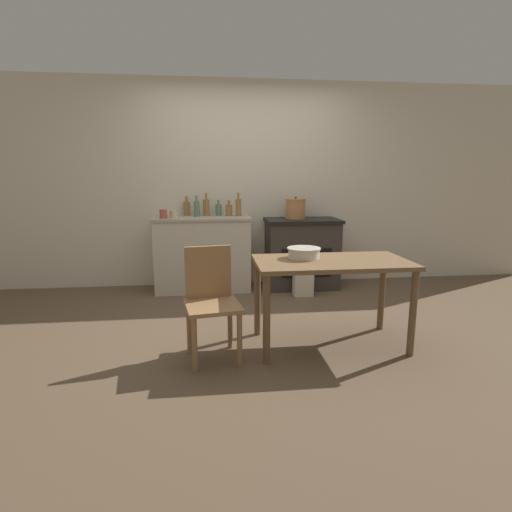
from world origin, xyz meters
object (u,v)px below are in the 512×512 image
Objects in this scene: bottle_center_left at (229,210)px; cup_mid_right at (174,214)px; flour_sack at (303,281)px; cup_right at (163,214)px; chair at (211,299)px; bottle_mid_left at (206,207)px; bottle_left at (219,209)px; stove at (302,253)px; stock_pot at (296,209)px; mixing_bowl_large at (304,252)px; bottle_far_left at (238,207)px; bottle_center_right at (197,208)px; bottle_center at (187,208)px; work_table at (331,272)px.

bottle_center_left is 2.09× the size of cup_mid_right.
flour_sack is 3.30× the size of cup_right.
bottle_center_left reaches higher than chair.
bottle_left is at bearing 5.16° from bottle_mid_left.
stove is 1.18m from bottle_left.
chair is 4.38× the size of bottle_left.
chair is at bearing -118.97° from stock_pot.
bottle_left is at bearing 152.99° from bottle_center_left.
mixing_bowl_large is 2.65× the size of cup_right.
bottle_far_left is (-0.79, 0.07, 0.58)m from stove.
bottle_center_right is (-1.22, 0.03, 0.01)m from stock_pot.
bottle_mid_left is 3.05× the size of cup_mid_right.
bottle_center is at bearing 173.24° from stock_pot.
stock_pot is 2.99× the size of cup_mid_right.
flour_sack is 3.76× the size of cup_mid_right.
stove reaches higher than work_table.
work_table is 4.54× the size of stock_pot.
stove is 1.32m from bottle_mid_left.
chair is 1.91m from cup_right.
chair is 2.10m from bottle_mid_left.
bottle_center_right is (-1.12, 1.87, 0.38)m from work_table.
cup_mid_right is (-0.78, -0.11, -0.07)m from bottle_far_left.
cup_mid_right is at bearing 166.20° from flour_sack.
bottle_center_left is 0.53m from bottle_center.
bottle_far_left is 1.11× the size of bottle_center_right.
bottle_center_right is (-1.30, 0.08, 0.57)m from stove.
work_table is at bearing -71.82° from bottle_far_left.
stock_pot is 1.49m from cup_mid_right.
flour_sack is 1.45× the size of bottle_center.
stock_pot is at bearing 151.90° from stove.
stove is 1.54m from bottle_center.
bottle_left is (0.12, 2.04, 0.52)m from chair.
bottle_mid_left is 1.18× the size of bottle_center.
work_table is 2.27m from cup_mid_right.
bottle_left is (-0.95, 0.11, -0.01)m from stock_pot.
bottle_mid_left reaches higher than stove.
bottle_left is (-0.65, 1.85, 0.21)m from mixing_bowl_large.
work_table is at bearing -68.85° from bottle_center_left.
bottle_far_left is 2.75× the size of cup_right.
bottle_mid_left reaches higher than stock_pot.
bottle_center_left is (-0.84, 0.49, 0.80)m from flour_sack.
bottle_left is at bearing -6.64° from bottle_center.
cup_mid_right is at bearing 38.96° from cup_right.
bottle_mid_left is 0.13m from bottle_center_right.
mixing_bowl_large is 1.87m from bottle_center_left.
cup_right is (-0.38, -0.20, -0.05)m from bottle_center_right.
bottle_center_left is at bearing 106.32° from mixing_bowl_large.
stock_pot reaches higher than cup_mid_right.
bottle_mid_left reaches higher than bottle_center_right.
cup_mid_right is at bearing -178.78° from stove.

